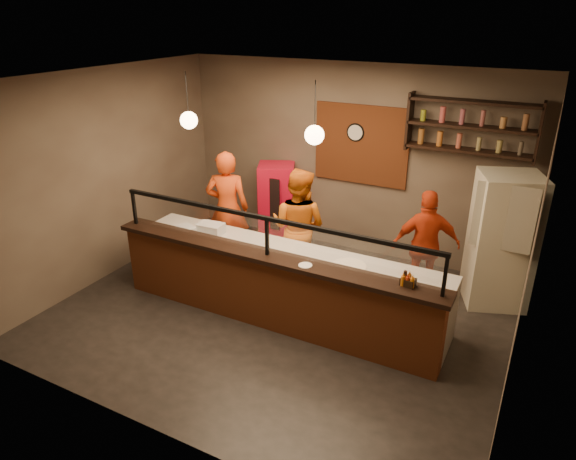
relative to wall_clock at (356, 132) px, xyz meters
The scene contains 29 objects.
floor 3.24m from the wall_clock, 92.33° to the right, with size 6.00×6.00×0.00m, color black.
ceiling 2.70m from the wall_clock, 92.33° to the right, with size 6.00×6.00×0.00m, color #3B342D.
wall_back 0.51m from the wall_clock, 158.20° to the left, with size 6.00×6.00×0.00m, color #706252.
wall_left 3.99m from the wall_clock, 141.57° to the right, with size 5.00×5.00×0.00m, color #706252.
wall_right 3.84m from the wall_clock, 40.31° to the right, with size 5.00×5.00×0.00m, color #706252.
wall_front 4.99m from the wall_clock, 91.16° to the right, with size 6.00×6.00×0.00m, color #706252.
brick_patch 0.22m from the wall_clock, ahead, with size 1.60×0.04×1.30m, color brown.
service_counter 3.19m from the wall_clock, 92.08° to the right, with size 4.60×0.25×1.00m, color brown.
counter_ledge 2.96m from the wall_clock, 92.08° to the right, with size 4.70×0.37×0.06m, color black.
worktop_cabinet 2.81m from the wall_clock, 92.53° to the right, with size 4.60×0.75×0.85m, color gray.
worktop 2.57m from the wall_clock, 92.53° to the right, with size 4.60×0.75×0.05m, color silver.
sneeze_guard 2.86m from the wall_clock, 92.08° to the right, with size 4.50×0.05×0.52m.
wall_shelving 1.83m from the wall_clock, ahead, with size 1.84×0.28×0.85m.
wall_clock is the anchor object (origin of this frame).
pendant_left 2.81m from the wall_clock, 125.30° to the right, with size 0.24×0.24×0.77m.
pendant_right 2.32m from the wall_clock, 82.44° to the right, with size 0.24×0.24×0.77m.
cook_left 2.43m from the wall_clock, 139.79° to the right, with size 0.70×0.46×1.91m, color #EB4A16.
cook_mid 1.92m from the wall_clock, 101.34° to the right, with size 0.89×0.69×1.83m, color #CF6313.
cook_right 2.24m from the wall_clock, 33.77° to the right, with size 0.97×0.40×1.65m, color red.
fridge 2.83m from the wall_clock, 15.23° to the right, with size 0.80×0.75×1.93m, color beige.
red_cooler 1.93m from the wall_clock, 166.76° to the right, with size 0.62×0.57×1.46m, color red.
pizza_dough 2.71m from the wall_clock, 69.79° to the right, with size 0.46×0.46×0.01m, color white.
prep_tub_a 2.87m from the wall_clock, 122.04° to the right, with size 0.30×0.24×0.15m, color white.
prep_tub_b 2.85m from the wall_clock, 120.37° to the right, with size 0.31×0.25×0.16m, color silver.
prep_tub_c 3.19m from the wall_clock, 123.11° to the right, with size 0.28×0.23×0.14m, color silver.
rolling_pin 2.88m from the wall_clock, 123.51° to the right, with size 0.07×0.07×0.38m, color yellow.
condiment_caddy 3.35m from the wall_clock, 57.57° to the right, with size 0.16×0.12×0.09m, color black.
pepper_mill 3.32m from the wall_clock, 58.25° to the right, with size 0.04×0.04×0.18m, color black.
small_plate 3.03m from the wall_clock, 80.53° to the right, with size 0.17×0.17×0.01m, color white.
Camera 1 is at (2.98, -5.41, 3.98)m, focal length 32.00 mm.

